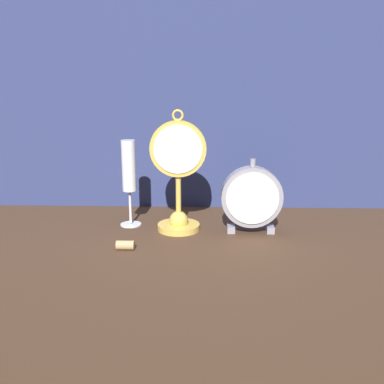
{
  "coord_description": "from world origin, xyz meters",
  "views": [
    {
      "loc": [
        0.03,
        -0.99,
        0.38
      ],
      "look_at": [
        0.0,
        0.08,
        0.11
      ],
      "focal_mm": 40.0,
      "sensor_mm": 36.0,
      "label": 1
    }
  ],
  "objects_px": {
    "pocket_watch_on_stand": "(178,182)",
    "wine_cork": "(125,245)",
    "champagne_flute": "(129,173)",
    "mantel_clock_silver": "(252,197)"
  },
  "relations": [
    {
      "from": "wine_cork",
      "to": "pocket_watch_on_stand",
      "type": "bearing_deg",
      "value": 51.16
    },
    {
      "from": "mantel_clock_silver",
      "to": "wine_cork",
      "type": "bearing_deg",
      "value": -157.19
    },
    {
      "from": "pocket_watch_on_stand",
      "to": "champagne_flute",
      "type": "distance_m",
      "value": 0.14
    },
    {
      "from": "mantel_clock_silver",
      "to": "pocket_watch_on_stand",
      "type": "bearing_deg",
      "value": 175.13
    },
    {
      "from": "pocket_watch_on_stand",
      "to": "champagne_flute",
      "type": "bearing_deg",
      "value": 165.11
    },
    {
      "from": "pocket_watch_on_stand",
      "to": "wine_cork",
      "type": "distance_m",
      "value": 0.22
    },
    {
      "from": "mantel_clock_silver",
      "to": "wine_cork",
      "type": "relative_size",
      "value": 4.69
    },
    {
      "from": "pocket_watch_on_stand",
      "to": "champagne_flute",
      "type": "height_order",
      "value": "pocket_watch_on_stand"
    },
    {
      "from": "mantel_clock_silver",
      "to": "champagne_flute",
      "type": "height_order",
      "value": "champagne_flute"
    },
    {
      "from": "pocket_watch_on_stand",
      "to": "wine_cork",
      "type": "xyz_separation_m",
      "value": [
        -0.12,
        -0.15,
        -0.12
      ]
    }
  ]
}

